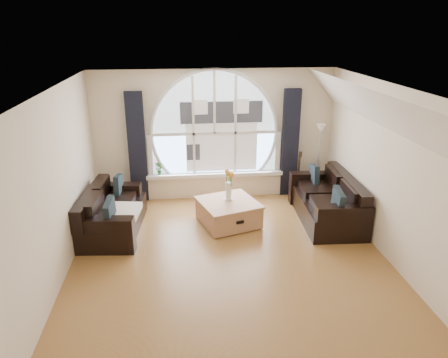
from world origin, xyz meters
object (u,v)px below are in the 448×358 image
Objects in this scene: coffee_chest at (228,212)px; vase_flowers at (229,180)px; sofa_right at (327,200)px; potted_plant at (159,168)px; sofa_left at (113,210)px; floor_lamp at (318,161)px; guitar at (298,174)px.

vase_flowers reaches higher than coffee_chest.
potted_plant is at bearing 159.35° from sofa_right.
sofa_right is at bearing -3.62° from vase_flowers.
sofa_right is 1.87m from coffee_chest.
sofa_right reaches higher than coffee_chest.
sofa_left is 6.26× the size of potted_plant.
vase_flowers is 2.28m from floor_lamp.
vase_flowers reaches higher than potted_plant.
vase_flowers is (-1.86, 0.12, 0.44)m from sofa_right.
guitar is (-0.43, 0.01, -0.27)m from floor_lamp.
potted_plant reaches higher than sofa_left.
floor_lamp is at bearing 26.68° from vase_flowers.
floor_lamp is 3.37m from potted_plant.
coffee_chest is at bearing -122.27° from guitar.
floor_lamp is at bearing 83.98° from sofa_right.
guitar is at bearing 179.05° from floor_lamp.
vase_flowers is 1.93m from guitar.
floor_lamp is at bearing 22.24° from guitar.
coffee_chest is 0.63× the size of floor_lamp.
potted_plant is at bearing -161.40° from guitar.
sofa_left is at bearing -119.21° from potted_plant.
guitar is 2.94m from potted_plant.
potted_plant is (-2.93, 0.23, 0.16)m from guitar.
vase_flowers reaches higher than sofa_right.
sofa_right is 1.82× the size of guitar.
floor_lamp is 1.51× the size of guitar.
sofa_right is 1.20× the size of floor_lamp.
floor_lamp is (2.04, 1.02, -0.04)m from vase_flowers.
floor_lamp is (0.18, 1.14, 0.40)m from sofa_right.
sofa_right is at bearing -98.89° from floor_lamp.
sofa_left is 2.55× the size of vase_flowers.
potted_plant is (-1.31, 1.35, 0.45)m from coffee_chest.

